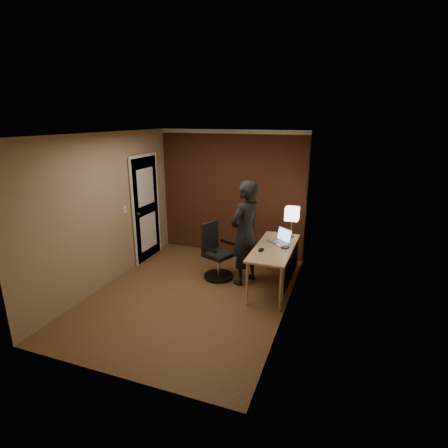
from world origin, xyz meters
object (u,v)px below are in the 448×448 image
at_px(desk, 279,255).
at_px(person, 245,233).
at_px(mouse, 261,250).
at_px(office_chair, 216,254).
at_px(laptop, 281,239).
at_px(desk_lamp, 292,214).
at_px(wallet, 285,247).

distance_m(desk, person, 0.65).
height_order(mouse, person, person).
relative_size(office_chair, person, 0.55).
relative_size(laptop, mouse, 4.19).
bearing_deg(desk_lamp, desk, -99.67).
xyz_separation_m(desk, person, (-0.59, 0.05, 0.28)).
height_order(desk_lamp, person, person).
distance_m(office_chair, person, 0.70).
distance_m(laptop, person, 0.61).
height_order(desk, wallet, wallet).
height_order(laptop, office_chair, office_chair).
height_order(desk, office_chair, office_chair).
bearing_deg(desk, person, 174.82).
bearing_deg(desk_lamp, office_chair, -158.54).
xyz_separation_m(desk_lamp, person, (-0.68, -0.50, -0.26)).
xyz_separation_m(desk_lamp, laptop, (-0.11, -0.32, -0.35)).
bearing_deg(wallet, person, 175.37).
bearing_deg(laptop, mouse, -113.81).
height_order(desk, desk_lamp, desk_lamp).
height_order(desk_lamp, office_chair, desk_lamp).
bearing_deg(laptop, desk_lamp, 71.59).
bearing_deg(mouse, desk_lamp, 73.38).
bearing_deg(desk, wallet, -1.46).
distance_m(desk, desk_lamp, 0.78).
distance_m(desk_lamp, person, 0.88).
xyz_separation_m(wallet, office_chair, (-1.21, 0.08, -0.32)).
relative_size(desk, desk_lamp, 2.80).
height_order(mouse, wallet, mouse).
height_order(desk_lamp, wallet, desk_lamp).
bearing_deg(wallet, office_chair, 176.29).
bearing_deg(wallet, mouse, -142.25).
bearing_deg(wallet, desk_lamp, 90.86).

